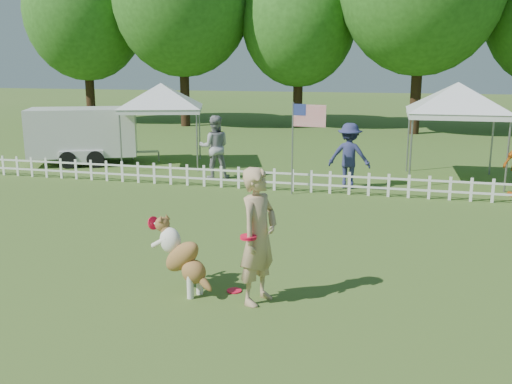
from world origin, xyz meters
TOP-DOWN VIEW (x-y plane):
  - ground at (0.00, 0.00)m, footprint 120.00×120.00m
  - picket_fence at (0.00, 7.00)m, footprint 22.00×0.08m
  - handler at (0.65, -0.21)m, footprint 0.68×0.83m
  - dog at (-0.51, -0.17)m, footprint 1.14×0.75m
  - frisbee_on_turf at (0.21, 0.05)m, footprint 0.27×0.27m
  - canopy_tent_left at (-5.22, 9.86)m, footprint 3.25×3.25m
  - canopy_tent_right at (3.97, 9.58)m, footprint 2.75×2.75m
  - cargo_trailer at (-7.96, 9.50)m, footprint 4.77×3.56m
  - flag_pole at (-0.20, 6.67)m, footprint 0.93×0.20m
  - spectator_a at (-2.85, 8.23)m, footprint 1.09×0.96m
  - spectator_b at (1.15, 7.85)m, footprint 1.20×0.75m
  - tree_far_left at (-15.00, 22.00)m, footprint 6.60×6.60m
  - tree_left at (-9.00, 21.50)m, footprint 7.40×7.40m
  - tree_center_left at (-3.00, 22.50)m, footprint 6.00×6.00m

SIDE VIEW (x-z plane):
  - ground at x=0.00m, z-range 0.00..0.00m
  - frisbee_on_turf at x=0.21m, z-range 0.00..0.02m
  - picket_fence at x=0.00m, z-range 0.00..0.60m
  - dog at x=-0.51m, z-range 0.00..1.12m
  - spectator_b at x=1.15m, z-range 0.00..1.78m
  - spectator_a at x=-2.85m, z-range 0.00..1.86m
  - cargo_trailer at x=-7.96m, z-range 0.00..1.92m
  - handler at x=0.65m, z-range 0.00..1.97m
  - flag_pole at x=-0.20m, z-range 0.00..2.40m
  - canopy_tent_left at x=-5.22m, z-range 0.00..2.66m
  - canopy_tent_right at x=3.97m, z-range 0.00..2.77m
  - tree_center_left at x=-3.00m, z-range 0.00..9.80m
  - tree_far_left at x=-15.00m, z-range 0.00..11.00m
  - tree_left at x=-9.00m, z-range 0.00..12.00m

